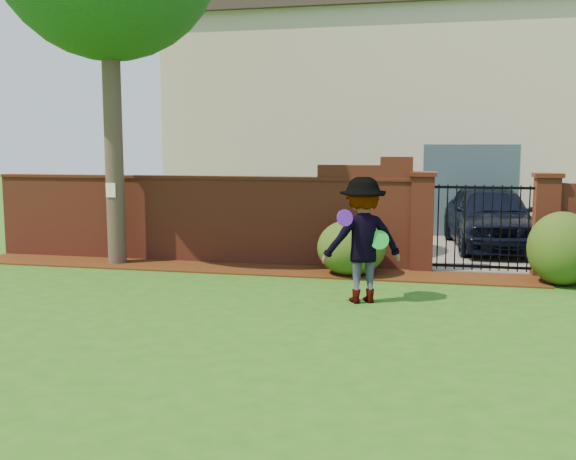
% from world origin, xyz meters
% --- Properties ---
extents(ground, '(80.00, 80.00, 0.01)m').
position_xyz_m(ground, '(0.00, 0.00, -0.01)').
color(ground, '#295A16').
rests_on(ground, ground).
extents(mulch_bed, '(11.10, 1.08, 0.03)m').
position_xyz_m(mulch_bed, '(-0.95, 3.34, 0.01)').
color(mulch_bed, '#391B0A').
rests_on(mulch_bed, ground).
extents(brick_wall, '(8.70, 0.31, 2.16)m').
position_xyz_m(brick_wall, '(-2.01, 4.00, 0.93)').
color(brick_wall, maroon).
rests_on(brick_wall, ground).
extents(pillar_left, '(0.50, 0.50, 1.88)m').
position_xyz_m(pillar_left, '(2.40, 4.00, 0.96)').
color(pillar_left, maroon).
rests_on(pillar_left, ground).
extents(pillar_right, '(0.50, 0.50, 1.88)m').
position_xyz_m(pillar_right, '(4.60, 4.00, 0.96)').
color(pillar_right, maroon).
rests_on(pillar_right, ground).
extents(iron_gate, '(1.78, 0.03, 1.60)m').
position_xyz_m(iron_gate, '(3.50, 4.00, 0.85)').
color(iron_gate, black).
rests_on(iron_gate, ground).
extents(driveway, '(3.20, 8.00, 0.01)m').
position_xyz_m(driveway, '(3.50, 8.00, 0.01)').
color(driveway, slate).
rests_on(driveway, ground).
extents(house, '(12.40, 6.40, 6.30)m').
position_xyz_m(house, '(1.00, 12.00, 3.16)').
color(house, beige).
rests_on(house, ground).
extents(car, '(2.20, 4.53, 1.49)m').
position_xyz_m(car, '(3.90, 6.89, 0.74)').
color(car, black).
rests_on(car, ground).
extents(paper_notice, '(0.20, 0.01, 0.28)m').
position_xyz_m(paper_notice, '(-3.60, 3.21, 1.50)').
color(paper_notice, white).
rests_on(paper_notice, tree).
extents(shrub_left, '(1.26, 1.26, 1.03)m').
position_xyz_m(shrub_left, '(1.15, 3.25, 0.52)').
color(shrub_left, '#214615').
rests_on(shrub_left, ground).
extents(shrub_middle, '(1.15, 1.15, 1.26)m').
position_xyz_m(shrub_middle, '(4.75, 3.18, 0.63)').
color(shrub_middle, '#214615').
rests_on(shrub_middle, ground).
extents(man, '(1.41, 1.12, 1.90)m').
position_xyz_m(man, '(1.58, 1.20, 0.95)').
color(man, gray).
rests_on(man, ground).
extents(frisbee_purple, '(0.25, 0.20, 0.25)m').
position_xyz_m(frisbee_purple, '(1.34, 0.89, 1.32)').
color(frisbee_purple, '#6F21CE').
rests_on(frisbee_purple, man).
extents(frisbee_green, '(0.29, 0.08, 0.29)m').
position_xyz_m(frisbee_green, '(1.83, 1.11, 0.98)').
color(frisbee_green, green).
rests_on(frisbee_green, man).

